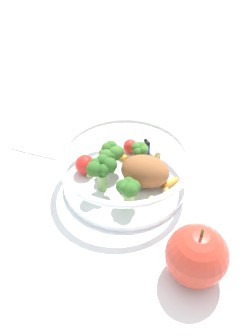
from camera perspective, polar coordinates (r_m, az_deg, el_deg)
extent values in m
plane|color=white|center=(0.57, -0.33, -1.85)|extent=(2.40, 2.40, 0.00)
cylinder|color=white|center=(0.56, 0.00, -2.16)|extent=(0.19, 0.19, 0.01)
torus|color=white|center=(0.52, 0.00, 1.85)|extent=(0.20, 0.20, 0.01)
ellipsoid|color=brown|center=(0.53, 3.16, -0.55)|extent=(0.09, 0.08, 0.05)
cylinder|color=#7FAD5B|center=(0.56, -2.44, 0.72)|extent=(0.01, 0.01, 0.03)
sphere|color=#386B28|center=(0.54, -1.42, 2.66)|extent=(0.02, 0.02, 0.02)
sphere|color=#386B28|center=(0.54, -1.93, 3.22)|extent=(0.02, 0.02, 0.02)
sphere|color=#386B28|center=(0.54, -2.49, 3.59)|extent=(0.02, 0.02, 0.02)
sphere|color=#386B28|center=(0.54, -3.00, 3.19)|extent=(0.02, 0.02, 0.02)
sphere|color=#386B28|center=(0.54, -3.69, 2.43)|extent=(0.02, 0.02, 0.02)
sphere|color=#386B28|center=(0.53, -3.36, 2.25)|extent=(0.02, 0.02, 0.02)
sphere|color=#386B28|center=(0.53, -2.18, 2.04)|extent=(0.01, 0.01, 0.01)
sphere|color=#386B28|center=(0.54, -1.85, 2.42)|extent=(0.02, 0.02, 0.02)
cylinder|color=#7FAD5B|center=(0.53, -3.92, -2.29)|extent=(0.01, 0.01, 0.03)
sphere|color=#2D6023|center=(0.50, -2.67, 0.53)|extent=(0.02, 0.02, 0.02)
sphere|color=#2D6023|center=(0.51, -3.88, 1.12)|extent=(0.02, 0.02, 0.02)
sphere|color=#2D6023|center=(0.51, -5.06, 0.72)|extent=(0.02, 0.02, 0.02)
sphere|color=#2D6023|center=(0.50, -5.30, -0.18)|extent=(0.02, 0.02, 0.02)
sphere|color=#2D6023|center=(0.50, -3.61, -0.31)|extent=(0.02, 0.02, 0.02)
cylinder|color=#8EB766|center=(0.57, 2.25, 1.55)|extent=(0.01, 0.01, 0.02)
sphere|color=#386B28|center=(0.56, 2.94, 3.16)|extent=(0.02, 0.02, 0.02)
sphere|color=#386B28|center=(0.56, 2.49, 3.46)|extent=(0.02, 0.02, 0.02)
sphere|color=#386B28|center=(0.56, 1.83, 3.44)|extent=(0.02, 0.02, 0.02)
sphere|color=#386B28|center=(0.55, 1.73, 3.37)|extent=(0.02, 0.02, 0.02)
sphere|color=#386B28|center=(0.55, 1.92, 2.69)|extent=(0.02, 0.02, 0.02)
sphere|color=#386B28|center=(0.55, 2.90, 2.89)|extent=(0.02, 0.02, 0.02)
cylinder|color=#8EB766|center=(0.51, 0.23, -5.12)|extent=(0.02, 0.02, 0.02)
sphere|color=#2D6023|center=(0.49, 1.16, -3.16)|extent=(0.02, 0.02, 0.02)
sphere|color=#2D6023|center=(0.50, 0.56, -2.46)|extent=(0.02, 0.02, 0.02)
sphere|color=#2D6023|center=(0.49, -0.47, -3.07)|extent=(0.02, 0.02, 0.02)
sphere|color=#2D6023|center=(0.48, -0.32, -3.37)|extent=(0.02, 0.02, 0.02)
sphere|color=#2D6023|center=(0.48, 0.79, -3.60)|extent=(0.02, 0.02, 0.02)
cube|color=yellow|center=(0.60, 3.40, 2.27)|extent=(0.02, 0.01, 0.00)
cylinder|color=#1933B2|center=(0.59, 3.43, 2.98)|extent=(0.01, 0.01, 0.02)
sphere|color=black|center=(0.58, 3.48, 3.96)|extent=(0.01, 0.01, 0.01)
sphere|color=black|center=(0.58, 3.28, 4.56)|extent=(0.01, 0.01, 0.01)
sphere|color=black|center=(0.58, 3.72, 4.00)|extent=(0.01, 0.01, 0.01)
cylinder|color=orange|center=(0.60, -2.27, 2.94)|extent=(0.02, 0.02, 0.01)
cylinder|color=orange|center=(0.57, -5.07, 1.05)|extent=(0.03, 0.02, 0.01)
cylinder|color=orange|center=(0.54, 7.29, -2.49)|extent=(0.03, 0.02, 0.01)
cylinder|color=orange|center=(0.58, -0.60, 1.95)|extent=(0.02, 0.02, 0.01)
sphere|color=red|center=(0.56, -6.75, 0.56)|extent=(0.03, 0.03, 0.03)
sphere|color=red|center=(0.59, 0.71, 3.63)|extent=(0.02, 0.02, 0.02)
sphere|color=#D1B775|center=(0.55, -6.09, -1.30)|extent=(0.01, 0.01, 0.01)
sphere|color=tan|center=(0.53, 6.54, -3.73)|extent=(0.01, 0.01, 0.01)
sphere|color=tan|center=(0.59, -3.33, 2.66)|extent=(0.01, 0.01, 0.01)
sphere|color=tan|center=(0.58, 4.52, 1.21)|extent=(0.01, 0.01, 0.01)
sphere|color=tan|center=(0.51, 4.16, -5.13)|extent=(0.01, 0.01, 0.01)
sphere|color=#D1B775|center=(0.59, 5.28, 2.10)|extent=(0.01, 0.01, 0.01)
sphere|color=#BC3828|center=(0.43, 11.58, -13.94)|extent=(0.08, 0.08, 0.08)
cylinder|color=brown|center=(0.40, 12.46, -10.35)|extent=(0.00, 0.00, 0.01)
cube|color=silver|center=(0.68, -12.16, 5.81)|extent=(0.15, 0.17, 0.01)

